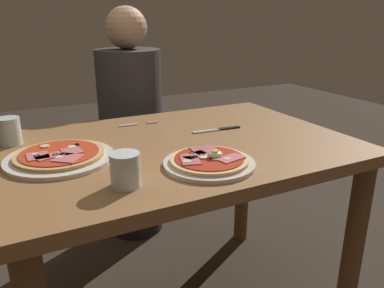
{
  "coord_description": "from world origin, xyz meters",
  "views": [
    {
      "loc": [
        -0.51,
        -1.11,
        1.14
      ],
      "look_at": [
        -0.01,
        -0.12,
        0.75
      ],
      "focal_mm": 35.45,
      "sensor_mm": 36.0,
      "label": 1
    }
  ],
  "objects_px": {
    "water_glass_near": "(125,172)",
    "water_glass_far": "(10,133)",
    "fork": "(136,124)",
    "dining_table": "(178,173)",
    "diner_person": "(132,132)",
    "pizza_foreground": "(209,162)",
    "pizza_across_left": "(60,156)",
    "knife": "(220,129)"
  },
  "relations": [
    {
      "from": "water_glass_near",
      "to": "water_glass_far",
      "type": "relative_size",
      "value": 0.96
    },
    {
      "from": "water_glass_near",
      "to": "fork",
      "type": "relative_size",
      "value": 0.56
    },
    {
      "from": "dining_table",
      "to": "diner_person",
      "type": "xyz_separation_m",
      "value": [
        0.06,
        0.7,
        -0.05
      ]
    },
    {
      "from": "diner_person",
      "to": "dining_table",
      "type": "bearing_deg",
      "value": 85.18
    },
    {
      "from": "pizza_foreground",
      "to": "water_glass_far",
      "type": "distance_m",
      "value": 0.68
    },
    {
      "from": "water_glass_near",
      "to": "diner_person",
      "type": "bearing_deg",
      "value": 71.36
    },
    {
      "from": "pizza_foreground",
      "to": "pizza_across_left",
      "type": "xyz_separation_m",
      "value": [
        -0.38,
        0.24,
        -0.0
      ]
    },
    {
      "from": "water_glass_far",
      "to": "fork",
      "type": "relative_size",
      "value": 0.58
    },
    {
      "from": "pizza_across_left",
      "to": "knife",
      "type": "xyz_separation_m",
      "value": [
        0.59,
        0.05,
        -0.01
      ]
    },
    {
      "from": "water_glass_far",
      "to": "diner_person",
      "type": "bearing_deg",
      "value": 39.55
    },
    {
      "from": "pizza_across_left",
      "to": "diner_person",
      "type": "bearing_deg",
      "value": 57.3
    },
    {
      "from": "pizza_foreground",
      "to": "dining_table",
      "type": "bearing_deg",
      "value": 87.89
    },
    {
      "from": "pizza_foreground",
      "to": "diner_person",
      "type": "height_order",
      "value": "diner_person"
    },
    {
      "from": "water_glass_far",
      "to": "fork",
      "type": "height_order",
      "value": "water_glass_far"
    },
    {
      "from": "water_glass_far",
      "to": "knife",
      "type": "relative_size",
      "value": 0.47
    },
    {
      "from": "pizza_foreground",
      "to": "knife",
      "type": "bearing_deg",
      "value": 54.12
    },
    {
      "from": "water_glass_near",
      "to": "diner_person",
      "type": "distance_m",
      "value": 1.03
    },
    {
      "from": "pizza_foreground",
      "to": "pizza_across_left",
      "type": "height_order",
      "value": "pizza_foreground"
    },
    {
      "from": "pizza_foreground",
      "to": "fork",
      "type": "relative_size",
      "value": 1.68
    },
    {
      "from": "dining_table",
      "to": "fork",
      "type": "xyz_separation_m",
      "value": [
        -0.06,
        0.27,
        0.12
      ]
    },
    {
      "from": "water_glass_far",
      "to": "knife",
      "type": "height_order",
      "value": "water_glass_far"
    },
    {
      "from": "fork",
      "to": "diner_person",
      "type": "distance_m",
      "value": 0.48
    },
    {
      "from": "knife",
      "to": "pizza_foreground",
      "type": "bearing_deg",
      "value": -125.88
    },
    {
      "from": "dining_table",
      "to": "knife",
      "type": "xyz_separation_m",
      "value": [
        0.2,
        0.06,
        0.12
      ]
    },
    {
      "from": "dining_table",
      "to": "water_glass_near",
      "type": "height_order",
      "value": "water_glass_near"
    },
    {
      "from": "knife",
      "to": "diner_person",
      "type": "height_order",
      "value": "diner_person"
    },
    {
      "from": "fork",
      "to": "pizza_across_left",
      "type": "bearing_deg",
      "value": -141.29
    },
    {
      "from": "diner_person",
      "to": "water_glass_near",
      "type": "bearing_deg",
      "value": 71.36
    },
    {
      "from": "water_glass_far",
      "to": "knife",
      "type": "xyz_separation_m",
      "value": [
        0.71,
        -0.17,
        -0.04
      ]
    },
    {
      "from": "dining_table",
      "to": "knife",
      "type": "distance_m",
      "value": 0.24
    },
    {
      "from": "knife",
      "to": "diner_person",
      "type": "distance_m",
      "value": 0.68
    },
    {
      "from": "water_glass_far",
      "to": "knife",
      "type": "bearing_deg",
      "value": -13.6
    },
    {
      "from": "pizza_across_left",
      "to": "fork",
      "type": "xyz_separation_m",
      "value": [
        0.33,
        0.26,
        -0.01
      ]
    },
    {
      "from": "pizza_foreground",
      "to": "water_glass_near",
      "type": "xyz_separation_m",
      "value": [
        -0.26,
        -0.02,
        0.03
      ]
    },
    {
      "from": "pizza_foreground",
      "to": "diner_person",
      "type": "xyz_separation_m",
      "value": [
        0.07,
        0.93,
        -0.18
      ]
    },
    {
      "from": "fork",
      "to": "diner_person",
      "type": "xyz_separation_m",
      "value": [
        0.12,
        0.43,
        -0.17
      ]
    },
    {
      "from": "dining_table",
      "to": "pizza_foreground",
      "type": "height_order",
      "value": "pizza_foreground"
    },
    {
      "from": "pizza_foreground",
      "to": "pizza_across_left",
      "type": "relative_size",
      "value": 0.83
    },
    {
      "from": "fork",
      "to": "knife",
      "type": "relative_size",
      "value": 0.81
    },
    {
      "from": "water_glass_near",
      "to": "knife",
      "type": "xyz_separation_m",
      "value": [
        0.47,
        0.32,
        -0.04
      ]
    },
    {
      "from": "pizza_across_left",
      "to": "knife",
      "type": "bearing_deg",
      "value": 5.03
    },
    {
      "from": "pizza_across_left",
      "to": "water_glass_near",
      "type": "bearing_deg",
      "value": -65.51
    }
  ]
}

